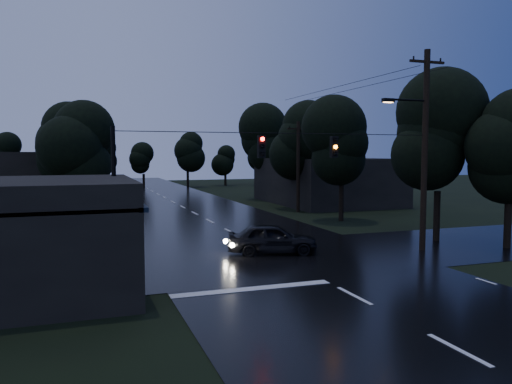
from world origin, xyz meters
TOP-DOWN VIEW (x-y plane):
  - ground at (0.00, 0.00)m, footprint 160.00×160.00m
  - main_road at (0.00, 30.00)m, footprint 12.00×120.00m
  - cross_street at (0.00, 12.00)m, footprint 60.00×9.00m
  - building_far_right at (14.00, 34.00)m, footprint 10.00×14.00m
  - building_far_left at (-14.00, 40.00)m, footprint 10.00×16.00m
  - utility_pole_main at (7.41, 11.00)m, footprint 3.50×0.30m
  - utility_pole_far at (8.30, 28.00)m, footprint 2.00×0.30m
  - anchor_pole_left at (-7.50, 11.00)m, footprint 0.18×0.18m
  - span_signals at (0.56, 10.99)m, footprint 15.00×0.37m
  - tree_corner_near at (10.00, 13.00)m, footprint 4.48×4.48m
  - tree_corner_far at (12.00, 10.00)m, footprint 3.92×3.92m
  - tree_left_a at (-9.00, 22.00)m, footprint 3.92×3.92m
  - tree_left_b at (-9.60, 30.00)m, footprint 4.20×4.20m
  - tree_left_c at (-10.20, 40.00)m, footprint 4.48×4.48m
  - tree_right_a at (9.00, 22.00)m, footprint 4.20×4.20m
  - tree_right_b at (9.60, 30.00)m, footprint 4.48×4.48m
  - tree_right_c at (10.20, 40.00)m, footprint 4.76×4.76m
  - car at (0.02, 12.75)m, footprint 4.69×2.85m

SIDE VIEW (x-z plane):
  - ground at x=0.00m, z-range 0.00..0.00m
  - main_road at x=0.00m, z-range -0.01..0.01m
  - cross_street at x=0.00m, z-range -0.01..0.01m
  - car at x=0.02m, z-range 0.00..1.49m
  - building_far_right at x=14.00m, z-range 0.00..4.40m
  - building_far_left at x=-14.00m, z-range 0.00..5.00m
  - anchor_pole_left at x=-7.50m, z-range 0.00..6.00m
  - utility_pole_far at x=8.30m, z-range 0.13..7.63m
  - tree_corner_far at x=12.00m, z-range 1.11..9.37m
  - tree_left_a at x=-9.00m, z-range 1.11..9.37m
  - span_signals at x=0.56m, z-range 4.69..5.80m
  - utility_pole_main at x=7.41m, z-range 0.26..10.26m
  - tree_left_b at x=-9.60m, z-range 1.19..10.04m
  - tree_right_a at x=9.00m, z-range 1.19..10.04m
  - tree_corner_near at x=10.00m, z-range 1.27..10.71m
  - tree_left_c at x=-10.20m, z-range 1.27..10.71m
  - tree_right_b at x=9.60m, z-range 1.27..10.71m
  - tree_right_c at x=10.20m, z-range 1.35..11.38m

